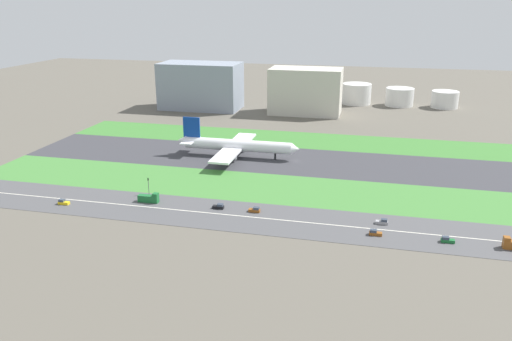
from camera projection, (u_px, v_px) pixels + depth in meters
name	position (u px, v px, depth m)	size (l,w,h in m)	color
ground_plane	(296.00, 161.00, 255.14)	(800.00, 800.00, 0.00)	#5B564C
runway	(296.00, 161.00, 255.12)	(280.00, 46.00, 0.10)	#38383D
grass_median_north	(307.00, 140.00, 292.92)	(280.00, 36.00, 0.10)	#3D7A33
grass_median_south	(281.00, 189.00, 217.32)	(280.00, 36.00, 0.10)	#427F38
highway	(265.00, 218.00, 187.82)	(280.00, 28.00, 0.10)	#4C4C4F
highway_centerline	(265.00, 218.00, 187.81)	(266.00, 0.50, 0.01)	silver
airliner	(235.00, 145.00, 260.13)	(65.00, 56.00, 19.70)	white
car_0	(219.00, 207.00, 196.43)	(4.40, 1.80, 2.00)	black
car_3	(375.00, 233.00, 174.20)	(4.40, 1.80, 2.00)	brown
car_5	(63.00, 202.00, 200.67)	(4.40, 1.80, 2.00)	yellow
car_2	(255.00, 210.00, 193.28)	(4.40, 1.80, 2.00)	brown
truck_2	(149.00, 198.00, 202.59)	(8.40, 2.50, 4.00)	#19662D
car_1	(447.00, 240.00, 169.03)	(4.40, 1.80, 2.00)	#19662D
car_4	(382.00, 222.00, 182.87)	(4.40, 1.80, 2.00)	#99999E
traffic_light	(148.00, 185.00, 209.94)	(0.36, 0.50, 7.20)	#4C4C51
terminal_building	(201.00, 86.00, 374.47)	(58.63, 30.45, 33.82)	gray
hangar_building	(306.00, 91.00, 357.62)	(50.09, 27.44, 32.16)	beige
fuel_tank_west	(357.00, 94.00, 394.28)	(22.25, 22.25, 15.78)	silver
fuel_tank_centre	(400.00, 97.00, 387.51)	(21.06, 21.06, 13.61)	silver
fuel_tank_east	(445.00, 99.00, 380.47)	(19.75, 19.75, 12.53)	silver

